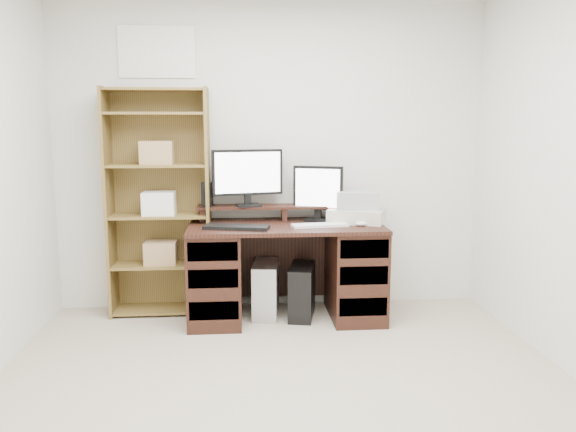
{
  "coord_description": "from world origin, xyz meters",
  "views": [
    {
      "loc": [
        -0.22,
        -2.63,
        1.52
      ],
      "look_at": [
        0.1,
        1.43,
        0.85
      ],
      "focal_mm": 35.0,
      "sensor_mm": 36.0,
      "label": 1
    }
  ],
  "objects": [
    {
      "name": "room",
      "position": [
        -0.0,
        0.0,
        1.25
      ],
      "size": [
        3.54,
        4.04,
        2.54
      ],
      "color": "#B3A68E",
      "rests_on": "ground"
    },
    {
      "name": "desk",
      "position": [
        0.1,
        1.64,
        0.39
      ],
      "size": [
        1.5,
        0.7,
        0.75
      ],
      "color": "black",
      "rests_on": "ground"
    },
    {
      "name": "riser_shelf",
      "position": [
        0.1,
        1.85,
        0.84
      ],
      "size": [
        1.4,
        0.22,
        0.12
      ],
      "color": "black",
      "rests_on": "desk"
    },
    {
      "name": "monitor_wide",
      "position": [
        -0.19,
        1.83,
        1.12
      ],
      "size": [
        0.56,
        0.19,
        0.45
      ],
      "rotation": [
        0.0,
        0.0,
        0.23
      ],
      "color": "black",
      "rests_on": "riser_shelf"
    },
    {
      "name": "monitor_small",
      "position": [
        0.37,
        1.79,
        0.99
      ],
      "size": [
        0.39,
        0.21,
        0.44
      ],
      "rotation": [
        0.0,
        0.0,
        -0.36
      ],
      "color": "black",
      "rests_on": "desk"
    },
    {
      "name": "speaker",
      "position": [
        -0.52,
        1.83,
        0.97
      ],
      "size": [
        0.09,
        0.09,
        0.19
      ],
      "primitive_type": "cube",
      "rotation": [
        0.0,
        0.0,
        -0.2
      ],
      "color": "black",
      "rests_on": "riser_shelf"
    },
    {
      "name": "keyboard_black",
      "position": [
        -0.28,
        1.48,
        0.76
      ],
      "size": [
        0.51,
        0.27,
        0.03
      ],
      "primitive_type": "cube",
      "rotation": [
        0.0,
        0.0,
        -0.23
      ],
      "color": "black",
      "rests_on": "desk"
    },
    {
      "name": "keyboard_white",
      "position": [
        0.35,
        1.53,
        0.76
      ],
      "size": [
        0.44,
        0.19,
        0.02
      ],
      "primitive_type": "cube",
      "rotation": [
        0.0,
        0.0,
        0.14
      ],
      "color": "silver",
      "rests_on": "desk"
    },
    {
      "name": "mouse",
      "position": [
        0.67,
        1.52,
        0.77
      ],
      "size": [
        0.1,
        0.08,
        0.04
      ],
      "primitive_type": "ellipsoid",
      "rotation": [
        0.0,
        0.0,
        0.22
      ],
      "color": "silver",
      "rests_on": "desk"
    },
    {
      "name": "printer",
      "position": [
        0.67,
        1.7,
        0.8
      ],
      "size": [
        0.51,
        0.46,
        0.11
      ],
      "primitive_type": "cube",
      "rotation": [
        0.0,
        0.0,
        -0.39
      ],
      "color": "beige",
      "rests_on": "desk"
    },
    {
      "name": "basket",
      "position": [
        0.67,
        1.7,
        0.93
      ],
      "size": [
        0.35,
        0.27,
        0.14
      ],
      "primitive_type": "cube",
      "rotation": [
        0.0,
        0.0,
        -0.12
      ],
      "color": "#979CA2",
      "rests_on": "printer"
    },
    {
      "name": "tower_silver",
      "position": [
        -0.06,
        1.71,
        0.21
      ],
      "size": [
        0.24,
        0.45,
        0.43
      ],
      "primitive_type": "cube",
      "rotation": [
        0.0,
        0.0,
        -0.11
      ],
      "color": "#ADAFB4",
      "rests_on": "ground"
    },
    {
      "name": "tower_black",
      "position": [
        0.23,
        1.64,
        0.21
      ],
      "size": [
        0.26,
        0.44,
        0.42
      ],
      "rotation": [
        0.0,
        0.0,
        -0.2
      ],
      "color": "black",
      "rests_on": "ground"
    },
    {
      "name": "bookshelf",
      "position": [
        -0.9,
        1.86,
        0.92
      ],
      "size": [
        0.8,
        0.3,
        1.8
      ],
      "color": "brown",
      "rests_on": "ground"
    }
  ]
}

